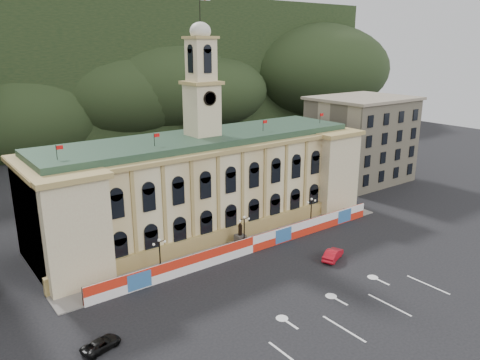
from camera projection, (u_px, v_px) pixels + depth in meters
ground at (328, 294)px, 57.39m from camera, size 260.00×260.00×0.00m
lane_markings at (360, 312)px, 53.54m from camera, size 26.00×10.00×0.02m
hill_ridge at (41, 78)px, 145.72m from camera, size 230.00×80.00×64.00m
city_hall at (205, 182)px, 76.43m from camera, size 56.20×17.60×37.10m
side_building_right at (361, 139)px, 103.28m from camera, size 21.00×17.00×18.60m
hoarding_fence at (252, 244)px, 68.65m from camera, size 50.00×0.44×2.50m
pavement at (241, 246)px, 71.01m from camera, size 56.00×5.50×0.16m
statue at (240, 239)px, 70.89m from camera, size 1.40×1.40×3.72m
lamp_left at (160, 253)px, 61.54m from camera, size 1.96×0.44×5.15m
lamp_center at (244, 229)px, 69.59m from camera, size 1.96×0.44×5.15m
lamp_right at (311, 210)px, 77.64m from camera, size 1.96×0.44×5.15m
red_sedan at (333, 254)px, 66.50m from camera, size 5.04×5.90×1.55m
black_suv at (101, 344)px, 46.93m from camera, size 3.92×5.07×1.15m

